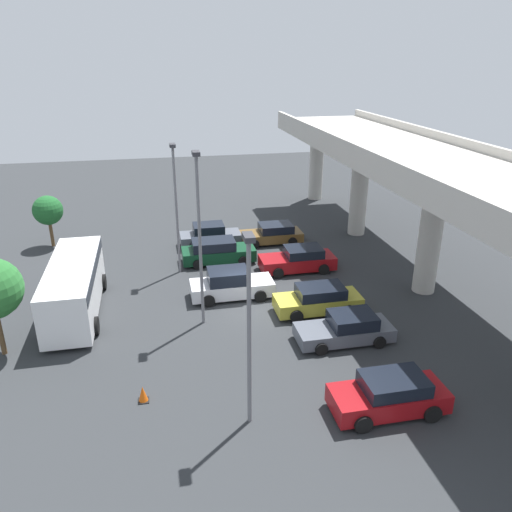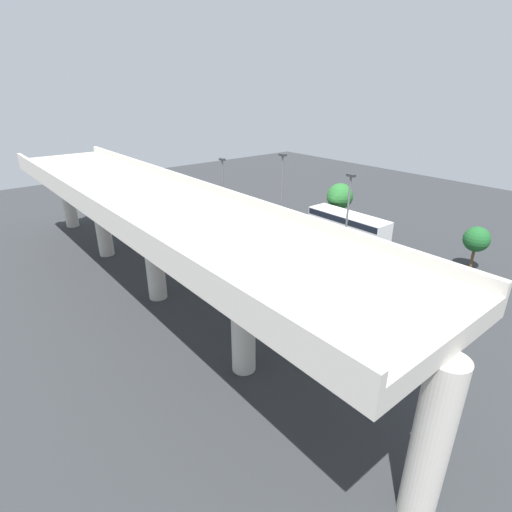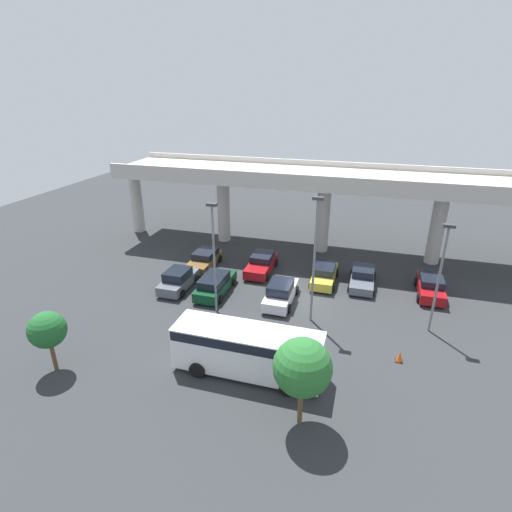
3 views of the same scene
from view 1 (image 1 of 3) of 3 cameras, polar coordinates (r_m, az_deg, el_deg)
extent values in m
plane|color=#2D3033|center=(27.96, -0.81, -5.88)|extent=(89.03, 89.03, 0.00)
cube|color=#BCB7AD|center=(29.21, 20.25, 9.29)|extent=(41.55, 7.66, 0.90)
cube|color=#BCB7AD|center=(27.33, 13.73, 10.76)|extent=(41.55, 0.30, 0.55)
cube|color=#BCB7AD|center=(31.16, 26.31, 10.48)|extent=(41.55, 0.30, 0.55)
cylinder|color=#BCB7AD|center=(48.50, 6.91, 10.46)|extent=(1.30, 1.30, 6.86)
cylinder|color=#BCB7AD|center=(39.05, 11.70, 7.30)|extent=(1.30, 1.30, 6.86)
cylinder|color=#BCB7AD|center=(30.23, 19.28, 2.13)|extent=(1.30, 1.30, 6.86)
cube|color=#515660|center=(36.68, -5.22, 2.03)|extent=(1.84, 4.38, 0.78)
cube|color=black|center=(36.42, -5.44, 3.11)|extent=(1.70, 2.20, 0.71)
cylinder|color=black|center=(37.80, -3.34, 2.32)|extent=(0.22, 0.66, 0.66)
cylinder|color=black|center=(36.05, -2.89, 1.32)|extent=(0.22, 0.66, 0.66)
cylinder|color=black|center=(37.53, -7.44, 2.02)|extent=(0.22, 0.66, 0.66)
cylinder|color=black|center=(35.77, -7.19, 1.00)|extent=(0.22, 0.66, 0.66)
cube|color=#0C381E|center=(33.76, -4.30, 0.24)|extent=(1.91, 4.87, 0.79)
cube|color=black|center=(33.46, -4.89, 1.32)|extent=(1.76, 2.84, 0.63)
cylinder|color=black|center=(34.95, -2.05, 0.64)|extent=(0.22, 0.65, 0.65)
cylinder|color=black|center=(33.17, -1.47, -0.57)|extent=(0.22, 0.65, 0.65)
cylinder|color=black|center=(34.61, -6.98, 0.26)|extent=(0.22, 0.65, 0.65)
cylinder|color=black|center=(32.81, -6.67, -0.99)|extent=(0.22, 0.65, 0.65)
cube|color=maroon|center=(32.45, 4.71, -0.67)|extent=(1.92, 4.84, 0.80)
cube|color=black|center=(32.31, 5.45, 0.50)|extent=(1.77, 2.34, 0.57)
cylinder|color=black|center=(31.31, 2.56, -1.98)|extent=(0.22, 0.69, 0.69)
cylinder|color=black|center=(33.05, 1.72, -0.62)|extent=(0.22, 0.69, 0.69)
cylinder|color=black|center=(32.13, 7.75, -1.52)|extent=(0.22, 0.69, 0.69)
cylinder|color=black|center=(33.83, 6.67, -0.21)|extent=(0.22, 0.69, 0.69)
cube|color=silver|center=(28.90, -2.76, -3.63)|extent=(1.86, 4.75, 0.78)
cube|color=black|center=(28.55, -3.21, -2.29)|extent=(1.71, 2.29, 0.74)
cylinder|color=black|center=(30.08, -0.27, -3.01)|extent=(0.22, 0.70, 0.70)
cylinder|color=black|center=(28.40, 0.50, -4.61)|extent=(0.22, 0.70, 0.70)
cylinder|color=black|center=(29.69, -5.86, -3.48)|extent=(0.22, 0.70, 0.70)
cylinder|color=black|center=(27.99, -5.43, -5.14)|extent=(0.22, 0.70, 0.70)
cube|color=gold|center=(27.45, 7.06, -5.29)|extent=(1.79, 4.68, 0.74)
cube|color=black|center=(27.19, 7.39, -4.02)|extent=(1.65, 2.53, 0.59)
cylinder|color=black|center=(26.38, 4.66, -6.91)|extent=(0.22, 0.72, 0.72)
cylinder|color=black|center=(27.93, 3.61, -5.13)|extent=(0.22, 0.72, 0.72)
cylinder|color=black|center=(27.27, 10.56, -6.21)|extent=(0.22, 0.72, 0.72)
cylinder|color=black|center=(28.77, 9.22, -4.53)|extent=(0.22, 0.72, 0.72)
cube|color=#515660|center=(25.05, 10.00, -8.55)|extent=(1.85, 4.72, 0.65)
cube|color=black|center=(24.87, 10.97, -7.16)|extent=(1.71, 2.18, 0.63)
cylinder|color=black|center=(23.93, 7.48, -10.50)|extent=(0.22, 0.62, 0.62)
cylinder|color=black|center=(25.45, 6.10, -8.27)|extent=(0.22, 0.62, 0.62)
cylinder|color=black|center=(24.95, 13.93, -9.54)|extent=(0.22, 0.62, 0.62)
cylinder|color=black|center=(26.41, 12.21, -7.47)|extent=(0.22, 0.62, 0.62)
cube|color=maroon|center=(20.99, 14.85, -15.45)|extent=(1.84, 4.56, 0.79)
cube|color=black|center=(20.66, 15.51, -13.85)|extent=(1.69, 2.48, 0.57)
cylinder|color=black|center=(19.96, 12.16, -18.30)|extent=(0.22, 0.72, 0.72)
cylinder|color=black|center=(21.29, 10.11, -15.16)|extent=(0.22, 0.72, 0.72)
cylinder|color=black|center=(21.10, 19.53, -16.65)|extent=(0.22, 0.72, 0.72)
cylinder|color=black|center=(22.37, 17.07, -13.84)|extent=(0.22, 0.72, 0.72)
cube|color=brown|center=(37.15, 1.70, 2.29)|extent=(1.93, 4.57, 0.67)
cube|color=black|center=(37.03, 2.28, 3.24)|extent=(1.77, 2.41, 0.59)
cylinder|color=black|center=(36.02, -0.13, 1.34)|extent=(0.22, 0.66, 0.66)
cylinder|color=black|center=(37.84, -0.74, 2.38)|extent=(0.22, 0.66, 0.66)
cylinder|color=black|center=(36.66, 4.21, 1.66)|extent=(0.22, 0.66, 0.66)
cylinder|color=black|center=(38.45, 3.42, 2.67)|extent=(0.22, 0.66, 0.66)
cube|color=white|center=(28.55, -20.07, -3.26)|extent=(8.51, 2.37, 2.58)
cube|color=black|center=(28.18, -20.32, -1.55)|extent=(8.34, 2.42, 0.57)
cylinder|color=black|center=(26.51, -17.87, -7.59)|extent=(0.93, 0.29, 0.93)
cylinder|color=black|center=(26.93, -23.00, -7.87)|extent=(0.93, 0.29, 0.93)
cylinder|color=black|center=(31.20, -17.05, -2.85)|extent=(0.93, 0.29, 0.93)
cylinder|color=black|center=(31.56, -21.40, -3.16)|extent=(0.93, 0.29, 0.93)
cylinder|color=slate|center=(31.35, -9.06, 4.95)|extent=(0.16, 0.16, 8.02)
cube|color=#333338|center=(30.40, -9.53, 12.37)|extent=(0.70, 0.35, 0.20)
cylinder|color=slate|center=(18.08, -0.79, -9.28)|extent=(0.16, 0.16, 7.43)
cube|color=#333338|center=(16.42, -0.86, 2.15)|extent=(0.70, 0.35, 0.20)
cylinder|color=slate|center=(24.76, -6.42, 1.32)|extent=(0.16, 0.16, 8.78)
cube|color=#333338|center=(23.55, -6.89, 11.58)|extent=(0.70, 0.35, 0.20)
cylinder|color=brown|center=(39.29, -22.32, 2.33)|extent=(0.24, 0.24, 1.83)
sphere|color=#1E5B28|center=(38.76, -22.70, 4.84)|extent=(2.11, 2.11, 2.11)
cylinder|color=brown|center=(26.24, -27.18, -7.86)|extent=(0.24, 0.24, 2.20)
cube|color=black|center=(21.65, -12.72, -15.81)|extent=(0.44, 0.44, 0.04)
cone|color=#EA590F|center=(21.45, -12.80, -15.11)|extent=(0.40, 0.40, 0.70)
camera|label=2|loc=(55.40, 17.64, 22.68)|focal=28.00mm
camera|label=3|loc=(30.06, -63.59, 14.82)|focal=28.00mm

